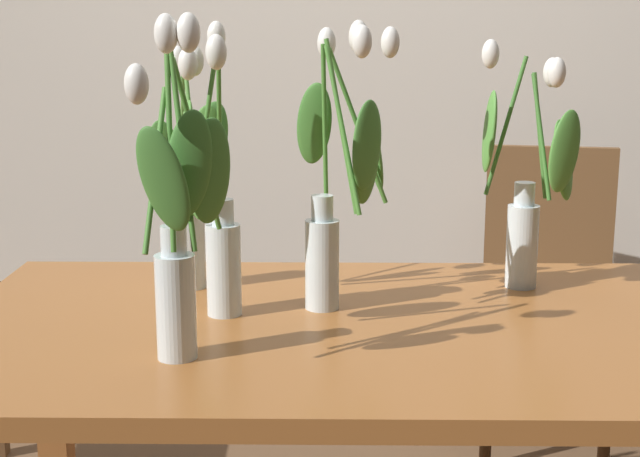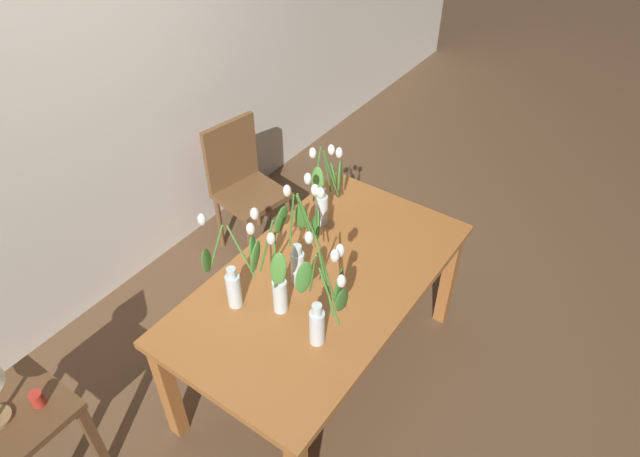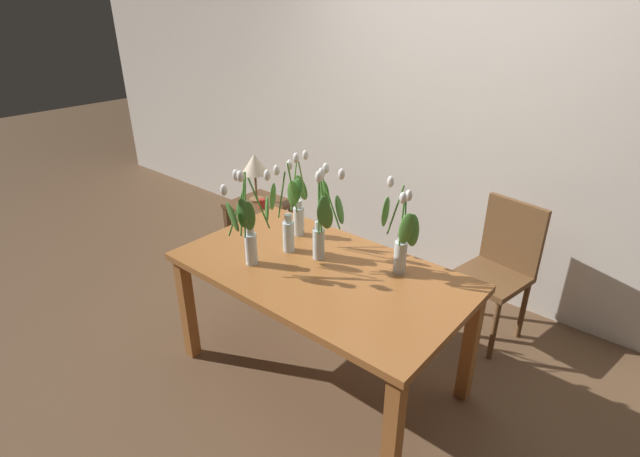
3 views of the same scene
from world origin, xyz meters
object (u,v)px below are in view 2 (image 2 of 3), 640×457
object	(u,v)px
dining_chair	(243,181)
side_table	(21,428)
dining_table	(322,291)
pillar_candle	(37,399)
tulip_vase_0	(301,241)
tulip_vase_1	(232,277)
tulip_vase_3	(325,194)
tulip_vase_4	(276,282)
tulip_vase_2	(323,304)

from	to	relation	value
dining_chair	side_table	bearing A→B (deg)	-169.74
dining_table	pillar_candle	world-z (taller)	dining_table
side_table	pillar_candle	xyz separation A→B (m)	(0.10, -0.06, 0.16)
tulip_vase_0	tulip_vase_1	xyz separation A→B (m)	(-0.32, 0.15, -0.06)
pillar_candle	tulip_vase_1	bearing A→B (deg)	-28.52
tulip_vase_3	tulip_vase_4	distance (m)	0.66
pillar_candle	dining_table	bearing A→B (deg)	-29.68
dining_table	tulip_vase_2	distance (m)	0.50
tulip_vase_4	dining_chair	size ratio (longest dim) A/B	0.61
tulip_vase_1	tulip_vase_4	size ratio (longest dim) A/B	0.92
dining_table	tulip_vase_0	size ratio (longest dim) A/B	2.83
dining_table	tulip_vase_0	bearing A→B (deg)	121.42
tulip_vase_2	side_table	distance (m)	1.46
tulip_vase_3	side_table	world-z (taller)	tulip_vase_3
tulip_vase_0	pillar_candle	size ratio (longest dim) A/B	7.53
dining_chair	tulip_vase_2	bearing A→B (deg)	-125.31
dining_table	side_table	size ratio (longest dim) A/B	2.91
tulip_vase_1	tulip_vase_2	size ratio (longest dim) A/B	0.91
dining_chair	side_table	world-z (taller)	dining_chair
tulip_vase_2	tulip_vase_4	xyz separation A→B (m)	(0.02, 0.27, -0.05)
tulip_vase_4	pillar_candle	xyz separation A→B (m)	(-0.89, 0.62, -0.34)
tulip_vase_4	dining_chair	xyz separation A→B (m)	(0.90, 1.02, -0.40)
tulip_vase_3	tulip_vase_2	bearing A→B (deg)	-145.68
tulip_vase_0	tulip_vase_4	size ratio (longest dim) A/B	1.00
tulip_vase_2	dining_table	bearing A→B (deg)	35.67
tulip_vase_4	dining_chair	bearing A→B (deg)	48.76
tulip_vase_4	tulip_vase_0	bearing A→B (deg)	8.58
tulip_vase_0	dining_chair	size ratio (longest dim) A/B	0.61
tulip_vase_0	tulip_vase_4	world-z (taller)	same
tulip_vase_2	pillar_candle	bearing A→B (deg)	134.18
tulip_vase_4	tulip_vase_2	bearing A→B (deg)	-94.03
tulip_vase_2	dining_chair	distance (m)	1.65
tulip_vase_2	dining_chair	xyz separation A→B (m)	(0.92, 1.30, -0.45)
tulip_vase_3	dining_chair	xyz separation A→B (m)	(0.26, 0.85, -0.42)
dining_table	tulip_vase_3	distance (m)	0.51
dining_table	pillar_candle	xyz separation A→B (m)	(-1.18, 0.67, -0.06)
dining_table	tulip_vase_4	distance (m)	0.40
tulip_vase_0	tulip_vase_1	bearing A→B (deg)	155.07
tulip_vase_0	side_table	xyz separation A→B (m)	(-1.23, 0.65, -0.54)
dining_chair	pillar_candle	bearing A→B (deg)	-167.33
tulip_vase_1	pillar_candle	size ratio (longest dim) A/B	6.91
side_table	tulip_vase_0	bearing A→B (deg)	-27.81
tulip_vase_2	tulip_vase_1	bearing A→B (deg)	97.60
side_table	pillar_candle	size ratio (longest dim) A/B	7.33
dining_table	tulip_vase_3	world-z (taller)	tulip_vase_3
dining_table	tulip_vase_3	bearing A→B (deg)	33.09
tulip_vase_3	tulip_vase_4	bearing A→B (deg)	-164.35
tulip_vase_3	dining_chair	world-z (taller)	tulip_vase_3
side_table	dining_chair	bearing A→B (deg)	10.26
side_table	dining_table	bearing A→B (deg)	-29.78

